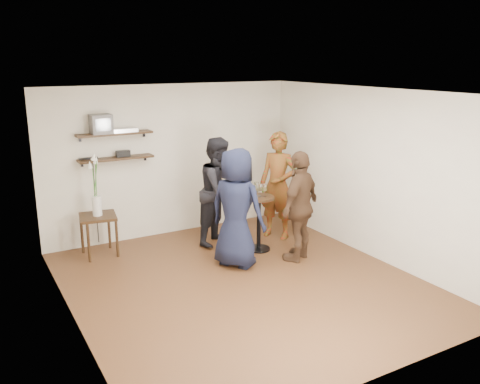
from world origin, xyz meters
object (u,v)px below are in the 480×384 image
dvd_deck (124,130)px  person_dark (220,191)px  person_plaid (278,185)px  radio (123,154)px  side_table (98,222)px  crt_monitor (101,124)px  drinks_table (259,216)px  person_brown (300,206)px  person_navy (237,208)px

dvd_deck → person_dark: (1.32, -0.77, -1.01)m
person_plaid → person_dark: (-0.99, 0.23, -0.02)m
radio → person_plaid: person_plaid is taller
side_table → person_dark: bearing=-12.6°
crt_monitor → person_dark: bearing=-24.6°
side_table → person_dark: size_ratio=0.37×
radio → person_dark: size_ratio=0.12×
drinks_table → person_brown: size_ratio=0.53×
radio → person_navy: 2.18m
crt_monitor → side_table: (-0.23, -0.34, -1.47)m
side_table → person_brown: person_brown is taller
radio → person_dark: (1.36, -0.77, -0.63)m
radio → person_dark: person_dark is taller
crt_monitor → person_dark: crt_monitor is taller
drinks_table → person_plaid: size_ratio=0.49×
person_plaid → person_navy: (-1.23, -0.76, -0.03)m
side_table → person_plaid: size_ratio=0.36×
radio → person_brown: bearing=-44.4°
crt_monitor → side_table: bearing=-124.3°
dvd_deck → person_navy: (1.08, -1.76, -1.01)m
radio → person_navy: person_navy is taller
side_table → drinks_table: bearing=-24.4°
dvd_deck → radio: (-0.04, 0.00, -0.38)m
drinks_table → person_plaid: person_plaid is taller
person_navy → person_brown: bearing=-136.9°
crt_monitor → person_plaid: bearing=-20.5°
person_plaid → person_navy: person_plaid is taller
person_dark → person_brown: (0.71, -1.25, -0.04)m
person_plaid → person_navy: 1.44m
dvd_deck → side_table: 1.52m
crt_monitor → person_plaid: crt_monitor is taller
crt_monitor → drinks_table: size_ratio=0.36×
person_dark → person_navy: bearing=-135.2°
radio → person_navy: (1.12, -1.76, -0.63)m
side_table → drinks_table: 2.52m
dvd_deck → person_brown: (2.03, -2.02, -1.05)m
side_table → person_brown: 3.13m
radio → person_dark: 1.68m
person_plaid → drinks_table: bearing=-90.0°
side_table → drinks_table: (2.29, -1.04, 0.03)m
drinks_table → person_navy: 0.79m
person_navy → person_plaid: bearing=-89.6°
dvd_deck → person_brown: size_ratio=0.24×
crt_monitor → person_brown: 3.35m
dvd_deck → person_dark: bearing=-30.3°
dvd_deck → person_plaid: 2.70m
dvd_deck → person_brown: 3.05m
crt_monitor → person_brown: bearing=-40.2°
radio → side_table: radio is taller
radio → drinks_table: radio is taller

